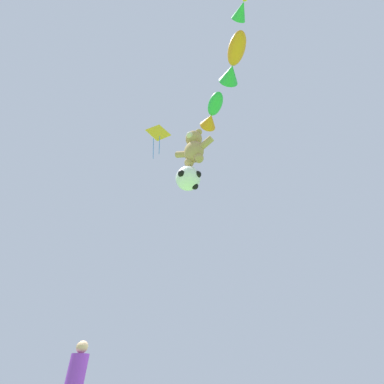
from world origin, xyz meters
name	(u,v)px	position (x,y,z in m)	size (l,w,h in m)	color
teddy_bear_kite	(194,148)	(0.07, 2.22, 9.67)	(2.01, 0.89, 2.04)	tan
soccer_ball_kite	(188,178)	(-0.28, 2.31, 8.08)	(1.17, 1.17, 1.08)	white
fish_kite_emerald	(212,113)	(0.70, 3.10, 12.76)	(2.12, 2.09, 0.89)	green
fish_kite_tangerine	(233,62)	(2.80, 1.41, 13.09)	(2.16, 2.33, 0.94)	orange
diamond_kite	(158,134)	(-2.52, 2.49, 12.50)	(1.03, 1.14, 2.68)	yellow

